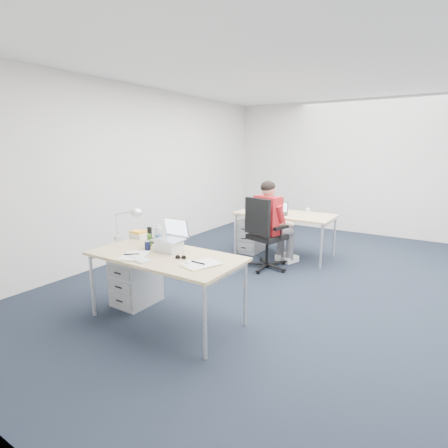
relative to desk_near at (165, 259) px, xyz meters
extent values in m
plane|color=black|center=(0.95, 1.76, -0.68)|extent=(7.00, 7.00, 0.00)
cube|color=silver|center=(0.95, 5.26, 0.72)|extent=(6.00, 0.02, 2.80)
cube|color=silver|center=(0.95, -1.74, 0.72)|extent=(6.00, 0.02, 2.80)
cube|color=silver|center=(-2.05, 1.76, 0.72)|extent=(0.02, 7.00, 2.80)
cube|color=white|center=(0.95, 1.76, 2.12)|extent=(6.00, 7.00, 0.01)
cube|color=tan|center=(0.00, 0.00, 0.03)|extent=(1.60, 0.80, 0.03)
cylinder|color=#B7BABC|center=(-0.75, -0.35, -0.33)|extent=(0.04, 0.04, 0.70)
cylinder|color=#B7BABC|center=(0.75, -0.35, -0.33)|extent=(0.04, 0.04, 0.70)
cylinder|color=#B7BABC|center=(-0.75, 0.35, -0.33)|extent=(0.04, 0.04, 0.70)
cylinder|color=#B7BABC|center=(0.75, 0.35, -0.33)|extent=(0.04, 0.04, 0.70)
cube|color=tan|center=(0.11, 2.83, 0.03)|extent=(1.60, 0.80, 0.03)
cylinder|color=#B7BABC|center=(-0.64, 2.48, -0.33)|extent=(0.04, 0.04, 0.70)
cylinder|color=#B7BABC|center=(0.86, 2.48, -0.33)|extent=(0.04, 0.04, 0.70)
cylinder|color=#B7BABC|center=(-0.64, 3.18, -0.33)|extent=(0.04, 0.04, 0.70)
cylinder|color=#B7BABC|center=(0.86, 3.18, -0.33)|extent=(0.04, 0.04, 0.70)
cylinder|color=black|center=(0.14, 2.11, -0.42)|extent=(0.05, 0.05, 0.43)
cube|color=black|center=(0.14, 2.11, -0.19)|extent=(0.57, 0.57, 0.07)
cube|color=black|center=(0.08, 1.88, 0.15)|extent=(0.45, 0.16, 0.53)
cube|color=#B2191D|center=(0.14, 2.12, 0.14)|extent=(0.46, 0.34, 0.57)
sphere|color=tan|center=(0.14, 2.12, 0.53)|extent=(0.22, 0.22, 0.22)
cube|color=#A6A9AC|center=(-0.60, 0.14, -0.41)|extent=(0.40, 0.50, 0.55)
cube|color=#A6A9AC|center=(-0.49, 2.76, -0.41)|extent=(0.40, 0.50, 0.55)
cube|color=white|center=(-0.11, -0.25, 0.05)|extent=(0.32, 0.20, 0.01)
ellipsoid|color=white|center=(0.38, -0.09, 0.06)|extent=(0.06, 0.09, 0.03)
cylinder|color=#151A42|center=(-0.29, 0.04, 0.10)|extent=(0.06, 0.06, 0.10)
cylinder|color=silver|center=(-0.29, 0.21, 0.17)|extent=(0.09, 0.09, 0.25)
cube|color=silver|center=(-0.75, 0.35, 0.09)|extent=(0.19, 0.15, 0.09)
cube|color=black|center=(-0.52, 0.31, 0.13)|extent=(0.05, 0.03, 0.17)
cube|color=#D6CE7B|center=(-0.24, -0.21, 0.05)|extent=(0.34, 0.39, 0.01)
cube|color=#D6CE7B|center=(0.49, -0.06, 0.05)|extent=(0.34, 0.40, 0.01)
cylinder|color=white|center=(0.45, 2.99, 0.10)|extent=(0.08, 0.08, 0.10)
cube|color=white|center=(-0.56, 2.79, 0.05)|extent=(0.27, 0.33, 0.01)
camera|label=1|loc=(2.36, -2.56, 1.12)|focal=28.00mm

